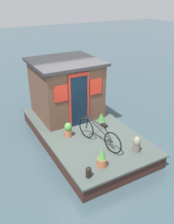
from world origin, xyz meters
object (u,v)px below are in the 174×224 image
potted_plant_mint (101,120)px  mooring_bollard (89,172)px  bicycle (99,134)px  potted_plant_sage (102,157)px  houseboat_cabin (66,88)px  potted_plant_rosemary (68,129)px  potted_plant_ivy (137,144)px

potted_plant_mint → mooring_bollard: potted_plant_mint is taller
bicycle → potted_plant_sage: bicycle is taller
bicycle → mooring_bollard: bearing=138.4°
houseboat_cabin → bicycle: houseboat_cabin is taller
houseboat_cabin → potted_plant_rosemary: 1.78m
potted_plant_sage → mooring_bollard: (-0.19, 0.50, -0.11)m
potted_plant_sage → bicycle: bearing=-27.2°
potted_plant_rosemary → potted_plant_sage: (-1.72, -0.13, 0.02)m
houseboat_cabin → potted_plant_ivy: size_ratio=4.72×
houseboat_cabin → potted_plant_mint: (-1.49, -0.55, -0.75)m
potted_plant_ivy → potted_plant_sage: (-0.06, 1.18, 0.03)m
houseboat_cabin → mooring_bollard: 3.64m
potted_plant_rosemary → houseboat_cabin: bearing=-23.5°
potted_plant_mint → potted_plant_sage: potted_plant_sage is taller
potted_plant_ivy → bicycle: bearing=42.0°
houseboat_cabin → potted_plant_mint: bearing=-159.7°
bicycle → houseboat_cabin: bearing=-1.5°
houseboat_cabin → mooring_bollard: (-3.39, 1.01, -0.84)m
bicycle → potted_plant_mint: bearing=-36.3°
potted_plant_ivy → potted_plant_sage: 1.19m
potted_plant_sage → mooring_bollard: bearing=111.0°
potted_plant_mint → mooring_bollard: size_ratio=1.83×
potted_plant_rosemary → potted_plant_ivy: bearing=-141.5°
houseboat_cabin → potted_plant_rosemary: bearing=156.5°
potted_plant_ivy → potted_plant_mint: 1.65m
houseboat_cabin → potted_plant_ivy: bearing=-167.9°
potted_plant_ivy → potted_plant_mint: size_ratio=0.91×
bicycle → mooring_bollard: bicycle is taller
potted_plant_mint → potted_plant_ivy: bearing=-175.8°
potted_plant_ivy → potted_plant_rosemary: potted_plant_ivy is taller
potted_plant_ivy → potted_plant_sage: size_ratio=0.87×
bicycle → mooring_bollard: (-1.07, 0.95, -0.21)m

